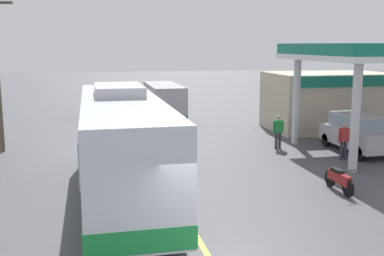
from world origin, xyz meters
TOP-DOWN VIEW (x-y plane):
  - ground at (0.00, 20.00)m, footprint 120.00×120.00m
  - lane_divider_stripe at (0.00, 15.00)m, footprint 0.16×50.00m
  - coach_bus_main at (-1.66, 6.42)m, footprint 2.60×11.04m
  - gas_station_roadside at (11.33, 14.55)m, footprint 9.10×11.95m
  - car_at_pump at (9.66, 10.72)m, footprint 1.70×4.20m
  - minibus_opposing_lane at (2.20, 21.71)m, footprint 2.04×6.13m
  - motorcycle_parked_forecourt at (5.70, 5.38)m, footprint 0.55×1.80m
  - pedestrian_near_pump at (8.29, 9.50)m, footprint 0.55×0.22m
  - pedestrian_by_shop at (6.31, 12.16)m, footprint 0.55×0.22m
  - car_trailing_behind_bus at (-2.14, 24.72)m, footprint 1.70×4.20m

SIDE VIEW (x-z plane):
  - ground at x=0.00m, z-range 0.00..0.00m
  - lane_divider_stripe at x=0.00m, z-range 0.00..0.01m
  - motorcycle_parked_forecourt at x=5.70m, z-range -0.02..0.90m
  - pedestrian_near_pump at x=8.29m, z-range 0.10..1.76m
  - pedestrian_by_shop at x=6.31m, z-range 0.10..1.76m
  - car_at_pump at x=9.66m, z-range 0.10..1.92m
  - car_trailing_behind_bus at x=-2.14m, z-range 0.10..1.92m
  - minibus_opposing_lane at x=2.20m, z-range 0.25..2.69m
  - coach_bus_main at x=-1.66m, z-range -0.12..3.56m
  - gas_station_roadside at x=11.33m, z-range 0.08..5.18m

